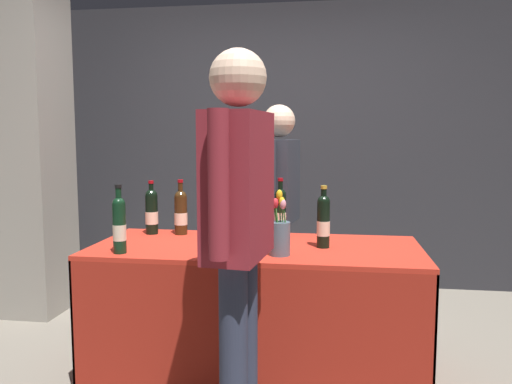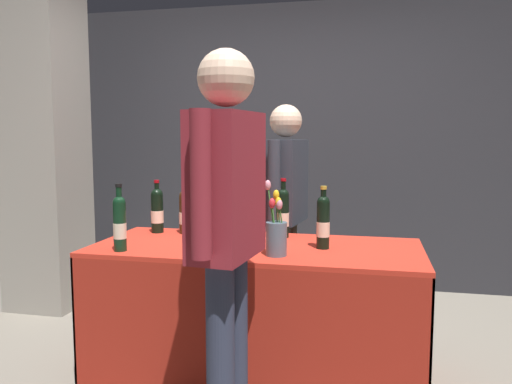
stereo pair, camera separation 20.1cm
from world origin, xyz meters
name	(u,v)px [view 1 (the left image)]	position (x,y,z in m)	size (l,w,h in m)	color
ground_plane	(256,375)	(0.00, 0.00, 0.00)	(12.00, 12.00, 0.00)	gray
back_partition	(287,146)	(0.00, 1.95, 1.27)	(6.32, 0.12, 2.55)	#2D2D33
concrete_pillar	(24,83)	(-1.90, 0.85, 1.77)	(0.52, 0.52, 3.53)	gray
tasting_table	(256,285)	(0.00, 0.00, 0.53)	(1.82, 0.79, 0.76)	red
featured_wine_bottle	(280,212)	(0.11, 0.26, 0.91)	(0.07, 0.07, 0.36)	black
display_bottle_0	(119,224)	(-0.67, -0.29, 0.91)	(0.07, 0.07, 0.36)	black
display_bottle_1	(152,211)	(-0.69, 0.24, 0.90)	(0.08, 0.08, 0.33)	black
display_bottle_2	(323,220)	(0.37, 0.00, 0.91)	(0.07, 0.07, 0.34)	black
display_bottle_3	(181,212)	(-0.51, 0.25, 0.90)	(0.08, 0.08, 0.34)	#38230F
wine_glass_near_vendor	(230,227)	(-0.15, 0.02, 0.86)	(0.07, 0.07, 0.14)	silver
flower_vase	(279,233)	(0.15, -0.22, 0.87)	(0.12, 0.11, 0.39)	slate
vendor_presenter	(279,200)	(0.06, 0.65, 0.93)	(0.26, 0.55, 1.57)	#4C4233
taster_foreground_right	(238,215)	(0.03, -0.70, 1.04)	(0.26, 0.57, 1.72)	#2D3347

